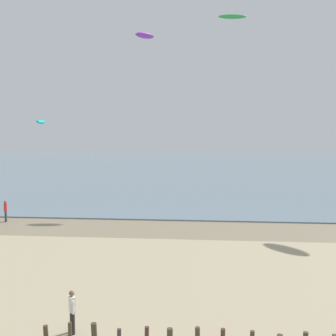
{
  "coord_description": "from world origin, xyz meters",
  "views": [
    {
      "loc": [
        4.57,
        -7.03,
        8.31
      ],
      "look_at": [
        2.84,
        13.03,
        6.08
      ],
      "focal_mm": 48.57,
      "sensor_mm": 36.0,
      "label": 1
    }
  ],
  "objects_px": {
    "kite_aloft_4": "(233,17)",
    "kite_aloft_1": "(41,122)",
    "person_nearest_camera": "(72,310)",
    "kite_aloft_5": "(145,36)",
    "person_left_flank": "(6,210)"
  },
  "relations": [
    {
      "from": "kite_aloft_4",
      "to": "person_nearest_camera",
      "type": "bearing_deg",
      "value": -108.83
    },
    {
      "from": "kite_aloft_4",
      "to": "kite_aloft_1",
      "type": "bearing_deg",
      "value": 161.46
    },
    {
      "from": "kite_aloft_1",
      "to": "kite_aloft_5",
      "type": "relative_size",
      "value": 0.98
    },
    {
      "from": "person_nearest_camera",
      "to": "person_left_flank",
      "type": "xyz_separation_m",
      "value": [
        -10.95,
        18.16,
        0.0
      ]
    },
    {
      "from": "person_left_flank",
      "to": "kite_aloft_5",
      "type": "height_order",
      "value": "kite_aloft_5"
    },
    {
      "from": "kite_aloft_4",
      "to": "kite_aloft_5",
      "type": "distance_m",
      "value": 11.13
    },
    {
      "from": "person_left_flank",
      "to": "kite_aloft_5",
      "type": "bearing_deg",
      "value": 62.77
    },
    {
      "from": "kite_aloft_4",
      "to": "kite_aloft_5",
      "type": "xyz_separation_m",
      "value": [
        -9.49,
        5.77,
        -0.66
      ]
    },
    {
      "from": "kite_aloft_5",
      "to": "person_left_flank",
      "type": "bearing_deg",
      "value": -173.43
    },
    {
      "from": "person_nearest_camera",
      "to": "kite_aloft_1",
      "type": "bearing_deg",
      "value": 111.99
    },
    {
      "from": "person_left_flank",
      "to": "kite_aloft_1",
      "type": "distance_m",
      "value": 18.68
    },
    {
      "from": "kite_aloft_1",
      "to": "kite_aloft_4",
      "type": "height_order",
      "value": "kite_aloft_4"
    },
    {
      "from": "person_nearest_camera",
      "to": "kite_aloft_5",
      "type": "distance_m",
      "value": 39.34
    },
    {
      "from": "kite_aloft_1",
      "to": "kite_aloft_5",
      "type": "xyz_separation_m",
      "value": [
        12.24,
        0.41,
        9.67
      ]
    },
    {
      "from": "kite_aloft_1",
      "to": "person_nearest_camera",
      "type": "bearing_deg",
      "value": 12.52
    }
  ]
}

